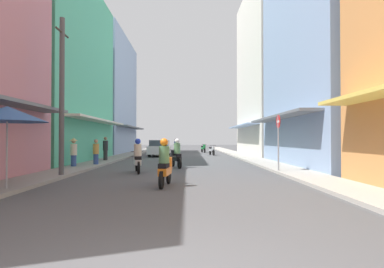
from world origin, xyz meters
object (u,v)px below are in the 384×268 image
Objects in this scene: motorbike_blue at (176,146)px; vendor_umbrella at (7,114)px; pedestrian_far at (74,151)px; pedestrian_foreground at (96,153)px; motorbike_black at (176,155)px; motorbike_silver at (212,150)px; utility_pole at (62,96)px; pedestrian_crossing at (105,149)px; motorbike_orange at (165,165)px; motorbike_green at (203,148)px; street_sign_no_entry at (278,135)px; motorbike_white at (138,157)px; parked_car at (160,148)px.

vendor_umbrella is (-3.82, -27.83, 1.58)m from motorbike_blue.
pedestrian_far reaches higher than pedestrian_foreground.
motorbike_black is at bearing 59.63° from vendor_umbrella.
motorbike_silver is 0.28× the size of utility_pole.
utility_pole is (0.53, -8.82, 2.45)m from pedestrian_crossing.
pedestrian_crossing is 3.54m from pedestrian_foreground.
motorbike_orange is 1.01× the size of motorbike_green.
pedestrian_far is at bearing 166.62° from street_sign_no_entry.
motorbike_white is at bearing -50.18° from pedestrian_foreground.
motorbike_white is 6.29m from vendor_umbrella.
pedestrian_crossing is (-3.29, 7.02, 0.15)m from motorbike_white.
motorbike_green is 1.06× the size of pedestrian_crossing.
motorbike_black is 0.97× the size of motorbike_white.
utility_pole is (0.17, 3.53, 1.02)m from vendor_umbrella.
vendor_umbrella is at bearing -109.74° from motorbike_silver.
pedestrian_foreground is at bearing -121.60° from motorbike_silver.
motorbike_green is at bearing 79.26° from motorbike_white.
motorbike_blue is 1.18× the size of pedestrian_foreground.
pedestrian_far is (-5.39, -0.35, 0.21)m from motorbike_black.
pedestrian_far is at bearing -111.95° from motorbike_green.
motorbike_green is 19.38m from pedestrian_foreground.
street_sign_no_entry is at bearing -64.60° from parked_car.
motorbike_blue is at bearing 103.74° from street_sign_no_entry.
utility_pole reaches higher than motorbike_orange.
motorbike_black reaches higher than motorbike_green.
motorbike_white is 0.43× the size of parked_car.
parked_car is 7.43m from pedestrian_crossing.
vendor_umbrella is 0.39× the size of utility_pole.
utility_pole reaches higher than parked_car.
vendor_umbrella is at bearing -118.86° from motorbike_white.
street_sign_no_entry is (5.55, -22.72, 1.01)m from motorbike_blue.
parked_car is at bearing 80.66° from utility_pole.
motorbike_black is at bearing 44.40° from utility_pole.
pedestrian_foreground is at bearing 89.85° from vendor_umbrella.
motorbike_green is 0.71× the size of vendor_umbrella.
motorbike_black is 1.13× the size of pedestrian_foreground.
motorbike_green is 0.28× the size of utility_pole.
motorbike_silver is at bearing 58.39° from pedestrian_far.
pedestrian_foreground is 0.58× the size of street_sign_no_entry.
street_sign_no_entry is at bearing -21.64° from pedestrian_foreground.
street_sign_no_entry is (9.37, 5.12, -0.56)m from vendor_umbrella.
utility_pole reaches higher than pedestrian_foreground.
utility_pole is (-2.56, -15.57, 2.56)m from parked_car.
motorbike_blue is 22.52m from motorbike_white.
motorbike_green is 16.32m from pedestrian_crossing.
parked_car is 0.64× the size of utility_pole.
street_sign_no_entry is (9.35, -3.71, 0.95)m from pedestrian_foreground.
motorbike_orange is at bearing -140.92° from street_sign_no_entry.
motorbike_green is at bearing 68.81° from pedestrian_foreground.
vendor_umbrella reaches higher than pedestrian_crossing.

